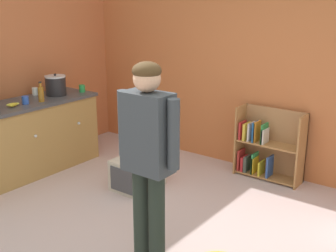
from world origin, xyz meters
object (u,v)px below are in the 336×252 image
kitchen_counter (20,140)px  green_cup (82,88)px  pet_carrier (138,173)px  white_cup (35,91)px  blue_cup (25,100)px  crock_pot (56,85)px  standing_person (148,150)px  bookshelf (266,148)px  banana_bunch (14,104)px  amber_bottle (41,94)px

kitchen_counter → green_cup: bearing=82.2°
kitchen_counter → pet_carrier: 1.52m
white_cup → blue_cup: 0.49m
white_cup → blue_cup: bearing=-49.8°
crock_pot → blue_cup: (0.09, -0.53, -0.08)m
green_cup → white_cup: size_ratio=1.00×
standing_person → blue_cup: 2.44m
bookshelf → green_cup: size_ratio=8.95×
pet_carrier → white_cup: size_ratio=5.81×
white_cup → crock_pot: bearing=34.2°
bookshelf → standing_person: (0.04, -2.28, 0.64)m
bookshelf → blue_cup: blue_cup is taller
bookshelf → banana_bunch: (-2.31, -1.85, 0.56)m
blue_cup → pet_carrier: bearing=21.1°
standing_person → pet_carrier: size_ratio=3.04×
banana_bunch → green_cup: 1.03m
white_cup → bookshelf: bearing=26.3°
crock_pot → white_cup: size_ratio=2.96×
pet_carrier → white_cup: 1.79m
pet_carrier → standing_person: bearing=-45.6°
crock_pot → green_cup: crock_pot is taller
standing_person → bookshelf: bearing=91.1°
kitchen_counter → banana_bunch: banana_bunch is taller
banana_bunch → white_cup: white_cup is taller
bookshelf → amber_bottle: 2.79m
kitchen_counter → banana_bunch: bearing=-46.2°
standing_person → white_cup: 2.86m
bookshelf → banana_bunch: size_ratio=5.45×
standing_person → white_cup: standing_person is taller
pet_carrier → banana_bunch: size_ratio=3.54×
green_cup → white_cup: bearing=-126.0°
crock_pot → green_cup: size_ratio=2.96×
standing_person → blue_cup: (-2.37, 0.59, -0.06)m
kitchen_counter → bookshelf: bearing=35.8°
green_cup → white_cup: same height
kitchen_counter → green_cup: (0.13, 0.92, 0.50)m
amber_bottle → white_cup: (-0.38, 0.19, -0.05)m
standing_person → amber_bottle: (-2.31, 0.78, -0.01)m
kitchen_counter → green_cup: green_cup is taller
amber_bottle → blue_cup: 0.20m
amber_bottle → blue_cup: bearing=-107.5°
bookshelf → blue_cup: 2.93m
green_cup → banana_bunch: bearing=-91.3°
kitchen_counter → banana_bunch: (0.10, -0.11, 0.48)m
bookshelf → crock_pot: 2.75m
standing_person → crock_pot: (-2.46, 1.12, 0.02)m
bookshelf → green_cup: bearing=-160.2°
amber_bottle → white_cup: amber_bottle is taller
blue_cup → bookshelf: bearing=35.9°
kitchen_counter → bookshelf: kitchen_counter is taller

